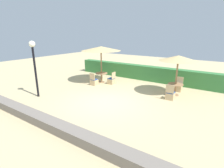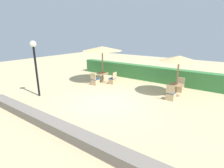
% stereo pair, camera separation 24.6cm
% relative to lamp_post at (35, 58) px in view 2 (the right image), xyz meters
% --- Properties ---
extents(ground_plane, '(40.00, 40.00, 0.00)m').
position_rel_lamp_post_xyz_m(ground_plane, '(3.95, 1.61, -2.35)').
color(ground_plane, '#C6B284').
extents(hedge_row, '(13.00, 0.70, 1.17)m').
position_rel_lamp_post_xyz_m(hedge_row, '(3.95, 7.31, -1.77)').
color(hedge_row, '#387A3D').
rests_on(hedge_row, ground_plane).
extents(stone_border, '(10.00, 0.56, 0.38)m').
position_rel_lamp_post_xyz_m(stone_border, '(3.95, -1.95, -2.16)').
color(stone_border, slate).
rests_on(stone_border, ground_plane).
extents(lamp_post, '(0.36, 0.36, 3.32)m').
position_rel_lamp_post_xyz_m(lamp_post, '(0.00, 0.00, 0.00)').
color(lamp_post, black).
rests_on(lamp_post, ground_plane).
extents(parasol_back_left, '(2.97, 2.97, 2.77)m').
position_rel_lamp_post_xyz_m(parasol_back_left, '(1.26, 4.72, 0.25)').
color(parasol_back_left, '#93704C').
rests_on(parasol_back_left, ground_plane).
extents(round_table_back_left, '(0.93, 0.93, 0.74)m').
position_rel_lamp_post_xyz_m(round_table_back_left, '(1.26, 4.72, -1.80)').
color(round_table_back_left, '#93704C').
rests_on(round_table_back_left, ground_plane).
extents(patio_chair_back_left_south, '(0.46, 0.46, 0.93)m').
position_rel_lamp_post_xyz_m(patio_chair_back_left_south, '(1.27, 3.79, -2.09)').
color(patio_chair_back_left_south, tan).
rests_on(patio_chair_back_left_south, ground_plane).
extents(patio_chair_back_left_east, '(0.46, 0.46, 0.93)m').
position_rel_lamp_post_xyz_m(patio_chair_back_left_east, '(2.18, 4.76, -2.09)').
color(patio_chair_back_left_east, tan).
rests_on(patio_chair_back_left_east, ground_plane).
extents(parasol_back_right, '(2.26, 2.26, 2.47)m').
position_rel_lamp_post_xyz_m(parasol_back_right, '(6.85, 4.94, -0.06)').
color(parasol_back_right, '#93704C').
rests_on(parasol_back_right, ground_plane).
extents(round_table_back_right, '(0.91, 0.91, 0.72)m').
position_rel_lamp_post_xyz_m(round_table_back_right, '(6.85, 4.94, -1.82)').
color(round_table_back_right, '#93704C').
rests_on(round_table_back_right, ground_plane).
extents(patio_chair_back_right_south, '(0.46, 0.46, 0.93)m').
position_rel_lamp_post_xyz_m(patio_chair_back_right_south, '(6.83, 4.01, -2.09)').
color(patio_chair_back_right_south, tan).
rests_on(patio_chair_back_right_south, ground_plane).
extents(patio_chair_back_right_north, '(0.46, 0.46, 0.93)m').
position_rel_lamp_post_xyz_m(patio_chair_back_right_north, '(6.82, 5.85, -2.09)').
color(patio_chair_back_right_north, tan).
rests_on(patio_chair_back_right_north, ground_plane).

